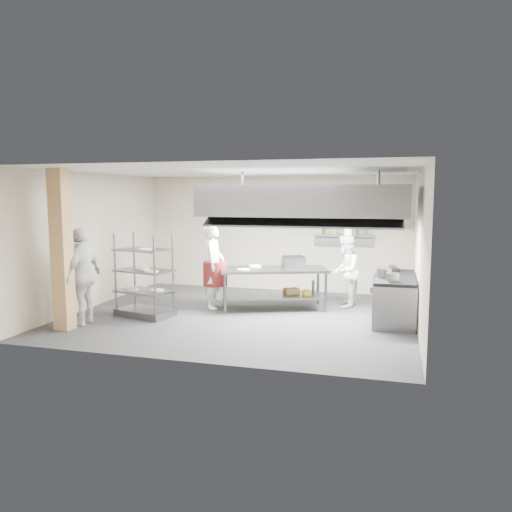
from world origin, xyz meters
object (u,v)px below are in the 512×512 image
(pass_rack, at_px, (144,275))
(cooking_range, at_px, (394,299))
(griddle, at_px, (294,262))
(island, at_px, (274,288))
(stockpot, at_px, (384,273))
(chef_plating, at_px, (83,276))
(chef_line, at_px, (345,271))
(chef_head, at_px, (214,265))

(pass_rack, distance_m, cooking_range, 5.15)
(pass_rack, height_order, griddle, pass_rack)
(island, height_order, cooking_range, island)
(griddle, xyz_separation_m, stockpot, (1.97, -0.85, -0.03))
(island, xyz_separation_m, pass_rack, (-2.42, -1.38, 0.41))
(cooking_range, relative_size, chef_plating, 1.05)
(pass_rack, distance_m, stockpot, 4.86)
(cooking_range, bearing_deg, chef_line, 139.73)
(stockpot, bearing_deg, cooking_range, 56.00)
(island, bearing_deg, cooking_range, -26.55)
(chef_plating, height_order, griddle, chef_plating)
(chef_line, relative_size, stockpot, 6.10)
(chef_head, height_order, chef_line, chef_head)
(island, height_order, pass_rack, pass_rack)
(island, xyz_separation_m, cooking_range, (2.59, -0.30, -0.04))
(griddle, height_order, stockpot, griddle)
(pass_rack, bearing_deg, cooking_range, 25.72)
(island, relative_size, chef_plating, 1.22)
(island, bearing_deg, chef_plating, -165.49)
(chef_plating, xyz_separation_m, griddle, (3.68, 2.49, 0.08))
(chef_plating, bearing_deg, chef_line, 118.75)
(pass_rack, distance_m, griddle, 3.26)
(pass_rack, xyz_separation_m, cooking_range, (5.01, 1.08, -0.44))
(cooking_range, height_order, griddle, griddle)
(chef_line, distance_m, stockpot, 1.51)
(chef_line, distance_m, griddle, 1.19)
(pass_rack, xyz_separation_m, chef_plating, (-0.85, -0.87, 0.09))
(chef_head, bearing_deg, chef_plating, 129.26)
(chef_line, bearing_deg, griddle, -66.95)
(stockpot, bearing_deg, chef_head, 174.64)
(island, distance_m, chef_line, 1.67)
(cooking_range, relative_size, chef_line, 1.22)
(pass_rack, relative_size, cooking_range, 0.86)
(pass_rack, distance_m, chef_head, 1.58)
(island, height_order, chef_head, chef_head)
(chef_line, relative_size, griddle, 3.39)
(chef_head, bearing_deg, chef_line, -78.42)
(cooking_range, relative_size, stockpot, 7.45)
(island, xyz_separation_m, chef_plating, (-3.28, -2.25, 0.50))
(chef_plating, bearing_deg, stockpot, 104.04)
(pass_rack, height_order, stockpot, pass_rack)
(cooking_range, distance_m, chef_line, 1.46)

